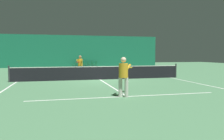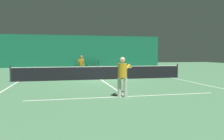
% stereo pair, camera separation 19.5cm
% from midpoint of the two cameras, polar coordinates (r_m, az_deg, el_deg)
% --- Properties ---
extents(ground_plane, '(60.00, 60.00, 0.00)m').
position_cam_midpoint_polar(ground_plane, '(15.51, -3.53, -2.51)').
color(ground_plane, '#4C7F56').
extents(backdrop_curtain, '(23.00, 0.12, 4.44)m').
position_cam_midpoint_polar(backdrop_curtain, '(31.15, -8.65, 4.86)').
color(backdrop_curtain, '#196B4C').
rests_on(backdrop_curtain, ground).
extents(court_line_baseline_far, '(11.00, 0.10, 0.00)m').
position_cam_midpoint_polar(court_line_baseline_far, '(27.26, -7.89, 0.32)').
color(court_line_baseline_far, white).
rests_on(court_line_baseline_far, ground).
extents(court_line_service_far, '(8.25, 0.10, 0.00)m').
position_cam_midpoint_polar(court_line_service_far, '(21.81, -6.46, -0.61)').
color(court_line_service_far, white).
rests_on(court_line_service_far, ground).
extents(court_line_service_near, '(8.25, 0.10, 0.00)m').
position_cam_midpoint_polar(court_line_service_near, '(9.34, 3.38, -6.91)').
color(court_line_service_near, white).
rests_on(court_line_service_near, ground).
extents(court_line_sideline_left, '(0.10, 23.80, 0.00)m').
position_cam_midpoint_polar(court_line_sideline_left, '(15.53, -23.96, -2.84)').
color(court_line_sideline_left, white).
rests_on(court_line_sideline_left, ground).
extents(court_line_sideline_right, '(0.10, 23.80, 0.00)m').
position_cam_midpoint_polar(court_line_sideline_right, '(17.32, 14.70, -1.94)').
color(court_line_sideline_right, white).
rests_on(court_line_sideline_right, ground).
extents(court_line_centre, '(0.10, 12.80, 0.00)m').
position_cam_midpoint_polar(court_line_centre, '(15.51, -3.53, -2.51)').
color(court_line_centre, white).
rests_on(court_line_centre, ground).
extents(tennis_net, '(12.00, 0.10, 1.07)m').
position_cam_midpoint_polar(tennis_net, '(15.46, -3.54, -0.63)').
color(tennis_net, black).
rests_on(tennis_net, ground).
extents(player_near, '(1.00, 1.34, 1.67)m').
position_cam_midpoint_polar(player_near, '(9.13, 2.46, -0.99)').
color(player_near, beige).
rests_on(player_near, ground).
extents(player_far, '(0.71, 1.41, 1.69)m').
position_cam_midpoint_polar(player_far, '(18.14, -8.63, 1.54)').
color(player_far, '#2D2D38').
rests_on(player_far, ground).
extents(courtside_chair_0, '(0.44, 0.44, 0.84)m').
position_cam_midpoint_polar(courtside_chair_0, '(30.57, -9.88, 1.61)').
color(courtside_chair_0, '#2D2D2D').
rests_on(courtside_chair_0, ground).
extents(courtside_chair_1, '(0.44, 0.44, 0.84)m').
position_cam_midpoint_polar(courtside_chair_1, '(30.62, -8.82, 1.62)').
color(courtside_chair_1, '#2D2D2D').
rests_on(courtside_chair_1, ground).
extents(courtside_chair_2, '(0.44, 0.44, 0.84)m').
position_cam_midpoint_polar(courtside_chair_2, '(30.67, -7.75, 1.64)').
color(courtside_chair_2, '#2D2D2D').
rests_on(courtside_chair_2, ground).
extents(courtside_chair_3, '(0.44, 0.44, 0.84)m').
position_cam_midpoint_polar(courtside_chair_3, '(30.73, -6.69, 1.65)').
color(courtside_chair_3, '#2D2D2D').
rests_on(courtside_chair_3, ground).
extents(courtside_chair_4, '(0.44, 0.44, 0.84)m').
position_cam_midpoint_polar(courtside_chair_4, '(30.81, -5.63, 1.67)').
color(courtside_chair_4, '#2D2D2D').
rests_on(courtside_chair_4, ground).
extents(courtside_chair_5, '(0.44, 0.44, 0.84)m').
position_cam_midpoint_polar(courtside_chair_5, '(30.89, -4.58, 1.68)').
color(courtside_chair_5, '#2D2D2D').
rests_on(courtside_chair_5, ground).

